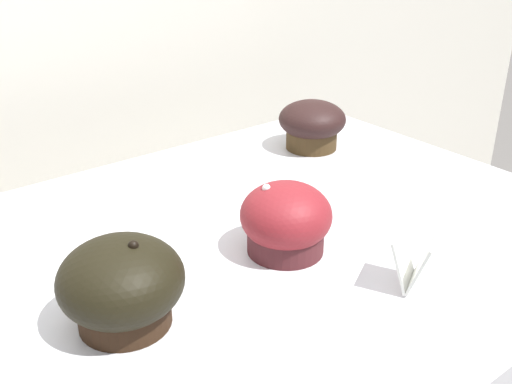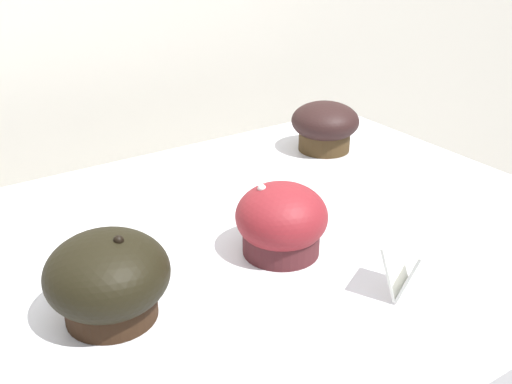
{
  "view_description": "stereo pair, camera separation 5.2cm",
  "coord_description": "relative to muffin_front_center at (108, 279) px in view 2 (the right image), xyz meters",
  "views": [
    {
      "loc": [
        -0.32,
        -0.5,
        1.25
      ],
      "look_at": [
        0.09,
        0.03,
        0.93
      ],
      "focal_mm": 42.0,
      "sensor_mm": 36.0,
      "label": 1
    },
    {
      "loc": [
        -0.28,
        -0.53,
        1.25
      ],
      "look_at": [
        0.09,
        0.03,
        0.93
      ],
      "focal_mm": 42.0,
      "sensor_mm": 36.0,
      "label": 2
    }
  ],
  "objects": [
    {
      "name": "muffin_front_center",
      "position": [
        0.0,
        0.0,
        0.0
      ],
      "size": [
        0.12,
        0.12,
        0.09
      ],
      "color": "black",
      "rests_on": "display_counter"
    },
    {
      "name": "muffin_back_left",
      "position": [
        0.46,
        0.23,
        -0.0
      ],
      "size": [
        0.11,
        0.11,
        0.08
      ],
      "color": "#3F2E18",
      "rests_on": "display_counter"
    },
    {
      "name": "muffin_back_right",
      "position": [
        0.21,
        0.01,
        -0.0
      ],
      "size": [
        0.11,
        0.11,
        0.09
      ],
      "color": "#481D20",
      "rests_on": "display_counter"
    },
    {
      "name": "price_card",
      "position": [
        0.27,
        -0.13,
        -0.01
      ],
      "size": [
        0.06,
        0.06,
        0.06
      ],
      "color": "white",
      "rests_on": "display_counter"
    },
    {
      "name": "wall_back",
      "position": [
        0.13,
        0.65,
        -0.03
      ],
      "size": [
        3.2,
        0.1,
        1.8
      ],
      "primitive_type": "cube",
      "color": "beige",
      "rests_on": "ground"
    }
  ]
}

